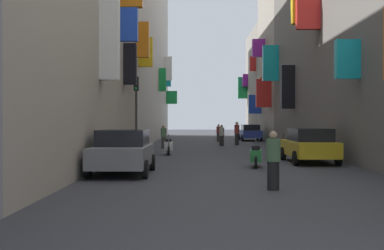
# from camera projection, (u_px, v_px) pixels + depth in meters

# --- Properties ---
(ground_plane) EXTENTS (140.00, 140.00, 0.00)m
(ground_plane) POSITION_uv_depth(u_px,v_px,m) (217.00, 148.00, 32.91)
(ground_plane) COLOR #38383D
(building_left_mid_b) EXTENTS (7.31, 32.93, 19.02)m
(building_left_mid_b) POSITION_uv_depth(u_px,v_px,m) (126.00, 40.00, 46.43)
(building_left_mid_b) COLOR #B2A899
(building_left_mid_b) RESTS_ON ground
(building_right_mid_c) EXTENTS (7.28, 10.58, 20.62)m
(building_right_mid_c) POSITION_uv_depth(u_px,v_px,m) (297.00, 29.00, 45.34)
(building_right_mid_c) COLOR #9E9384
(building_right_mid_c) RESTS_ON ground
(building_right_far) EXTENTS (7.16, 12.13, 12.16)m
(building_right_far) POSITION_uv_depth(u_px,v_px,m) (277.00, 84.00, 56.73)
(building_right_far) COLOR gray
(building_right_far) RESTS_ON ground
(parked_car_yellow) EXTENTS (1.92, 4.33, 1.50)m
(parked_car_yellow) POSITION_uv_depth(u_px,v_px,m) (309.00, 145.00, 21.41)
(parked_car_yellow) COLOR gold
(parked_car_yellow) RESTS_ON ground
(parked_car_blue) EXTENTS (1.89, 4.42, 1.49)m
(parked_car_blue) POSITION_uv_depth(u_px,v_px,m) (250.00, 132.00, 45.35)
(parked_car_blue) COLOR navy
(parked_car_blue) RESTS_ON ground
(parked_car_grey) EXTENTS (1.99, 3.94, 1.52)m
(parked_car_grey) POSITION_uv_depth(u_px,v_px,m) (123.00, 151.00, 16.84)
(parked_car_grey) COLOR slate
(parked_car_grey) RESTS_ON ground
(scooter_white) EXTENTS (0.53, 1.89, 1.13)m
(scooter_white) POSITION_uv_depth(u_px,v_px,m) (168.00, 146.00, 26.59)
(scooter_white) COLOR silver
(scooter_white) RESTS_ON ground
(scooter_green) EXTENTS (0.58, 1.99, 1.13)m
(scooter_green) POSITION_uv_depth(u_px,v_px,m) (256.00, 155.00, 19.37)
(scooter_green) COLOR #287F3D
(scooter_green) RESTS_ON ground
(scooter_red) EXTENTS (0.77, 1.73, 1.13)m
(scooter_red) POSITION_uv_depth(u_px,v_px,m) (288.00, 146.00, 27.14)
(scooter_red) COLOR red
(scooter_red) RESTS_ON ground
(pedestrian_crossing) EXTENTS (0.47, 0.47, 1.55)m
(pedestrian_crossing) POSITION_uv_depth(u_px,v_px,m) (164.00, 137.00, 32.75)
(pedestrian_crossing) COLOR #3D3D3D
(pedestrian_crossing) RESTS_ON ground
(pedestrian_near_left) EXTENTS (0.41, 0.41, 1.55)m
(pedestrian_near_left) POSITION_uv_depth(u_px,v_px,m) (222.00, 135.00, 35.68)
(pedestrian_near_left) COLOR #272727
(pedestrian_near_left) RESTS_ON ground
(pedestrian_near_right) EXTENTS (0.52, 0.52, 1.77)m
(pedestrian_near_right) POSITION_uv_depth(u_px,v_px,m) (237.00, 133.00, 37.14)
(pedestrian_near_right) COLOR black
(pedestrian_near_right) RESTS_ON ground
(pedestrian_mid_street) EXTENTS (0.48, 0.48, 1.56)m
(pedestrian_mid_street) POSITION_uv_depth(u_px,v_px,m) (273.00, 161.00, 12.96)
(pedestrian_mid_street) COLOR black
(pedestrian_mid_street) RESTS_ON ground
(pedestrian_far_away) EXTENTS (0.41, 0.41, 1.54)m
(pedestrian_far_away) POSITION_uv_depth(u_px,v_px,m) (219.00, 133.00, 43.09)
(pedestrian_far_away) COLOR #2F2F2F
(pedestrian_far_away) RESTS_ON ground
(traffic_light_near_corner) EXTENTS (0.26, 0.34, 4.20)m
(traffic_light_near_corner) POSITION_uv_depth(u_px,v_px,m) (136.00, 102.00, 26.49)
(traffic_light_near_corner) COLOR #2D2D2D
(traffic_light_near_corner) RESTS_ON ground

